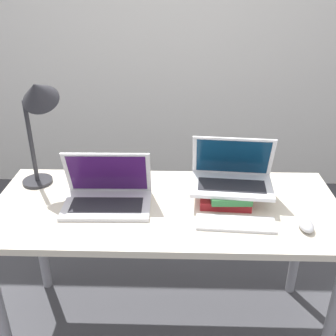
{
  "coord_description": "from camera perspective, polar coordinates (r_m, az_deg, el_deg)",
  "views": [
    {
      "loc": [
        0.05,
        -1.13,
        1.64
      ],
      "look_at": [
        0.01,
        0.32,
        0.91
      ],
      "focal_mm": 42.0,
      "sensor_mm": 36.0,
      "label": 1
    }
  ],
  "objects": [
    {
      "name": "laptop_left",
      "position": [
        1.72,
        -8.79,
        -3.77
      ],
      "size": [
        0.38,
        0.25,
        0.24
      ],
      "color": "silver",
      "rests_on": "desk"
    },
    {
      "name": "mouse",
      "position": [
        1.65,
        19.4,
        -7.78
      ],
      "size": [
        0.06,
        0.1,
        0.04
      ],
      "color": "#B2B2B7",
      "rests_on": "desk"
    },
    {
      "name": "book_stack",
      "position": [
        1.75,
        8.48,
        -3.74
      ],
      "size": [
        0.23,
        0.24,
        0.07
      ],
      "color": "maroon",
      "rests_on": "desk"
    },
    {
      "name": "desk_lamp",
      "position": [
        1.79,
        -18.46,
        8.73
      ],
      "size": [
        0.23,
        0.2,
        0.54
      ],
      "color": "#28282D",
      "rests_on": "desk"
    },
    {
      "name": "wireless_keyboard",
      "position": [
        1.61,
        9.79,
        -7.92
      ],
      "size": [
        0.32,
        0.12,
        0.01
      ],
      "color": "silver",
      "rests_on": "desk"
    },
    {
      "name": "laptop_on_books",
      "position": [
        1.74,
        9.24,
        -1.12
      ],
      "size": [
        0.37,
        0.25,
        0.22
      ],
      "color": "silver",
      "rests_on": "book_stack"
    },
    {
      "name": "desk",
      "position": [
        1.76,
        -0.29,
        -7.7
      ],
      "size": [
        1.52,
        0.64,
        0.73
      ],
      "color": "beige",
      "rests_on": "ground_plane"
    },
    {
      "name": "wall_back",
      "position": [
        3.03,
        0.71,
        21.32
      ],
      "size": [
        8.0,
        0.05,
        2.7
      ],
      "color": "silver",
      "rests_on": "ground_plane"
    }
  ]
}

